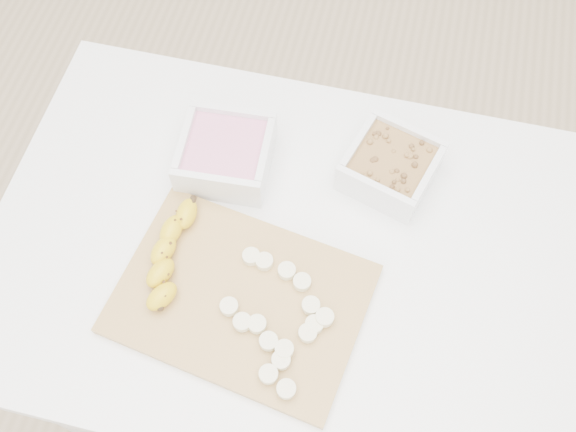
% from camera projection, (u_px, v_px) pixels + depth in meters
% --- Properties ---
extents(ground, '(3.50, 3.50, 0.00)m').
position_uv_depth(ground, '(285.00, 362.00, 1.74)').
color(ground, '#C6AD89').
rests_on(ground, ground).
extents(table, '(1.00, 0.70, 0.75)m').
position_uv_depth(table, '(284.00, 270.00, 1.16)').
color(table, white).
rests_on(table, ground).
extents(bowl_yogurt, '(0.16, 0.16, 0.07)m').
position_uv_depth(bowl_yogurt, '(226.00, 154.00, 1.11)').
color(bowl_yogurt, white).
rests_on(bowl_yogurt, table).
extents(bowl_granola, '(0.18, 0.18, 0.07)m').
position_uv_depth(bowl_granola, '(391.00, 166.00, 1.11)').
color(bowl_granola, white).
rests_on(bowl_granola, table).
extents(cutting_board, '(0.42, 0.33, 0.01)m').
position_uv_depth(cutting_board, '(241.00, 299.00, 1.02)').
color(cutting_board, tan).
rests_on(cutting_board, table).
extents(banana, '(0.08, 0.20, 0.03)m').
position_uv_depth(banana, '(170.00, 256.00, 1.03)').
color(banana, gold).
rests_on(banana, cutting_board).
extents(banana_slices, '(0.18, 0.22, 0.02)m').
position_uv_depth(banana_slices, '(280.00, 319.00, 0.99)').
color(banana_slices, '#F3EBBD').
rests_on(banana_slices, cutting_board).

